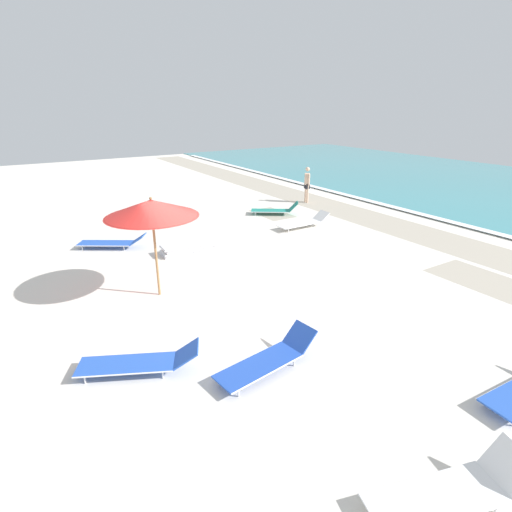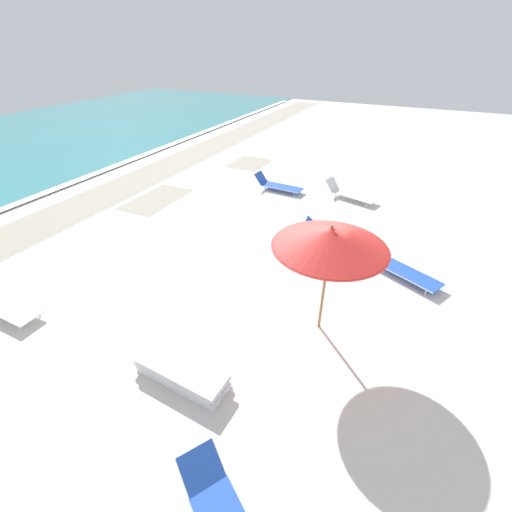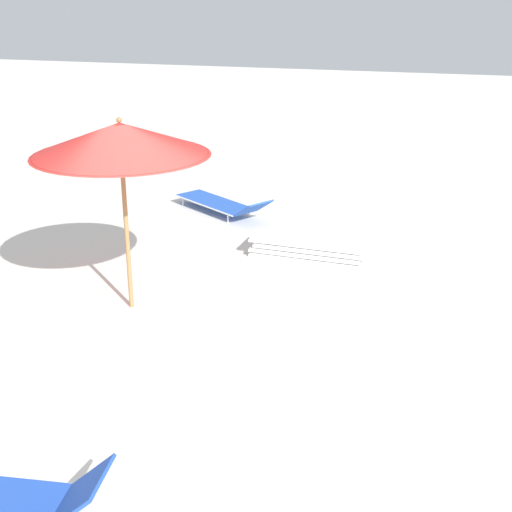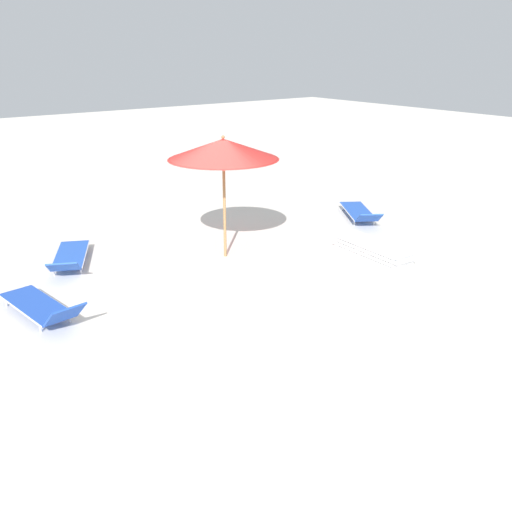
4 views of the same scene
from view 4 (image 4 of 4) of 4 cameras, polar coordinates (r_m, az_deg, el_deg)
ground_plane at (r=11.06m, az=-5.39°, el=-3.05°), size 60.00×60.00×0.16m
beach_umbrella at (r=11.77m, az=-3.29°, el=10.60°), size 2.28×2.28×2.59m
lounger_stack at (r=12.51m, az=11.59°, el=0.64°), size 0.71×1.94×0.32m
sun_lounger_beside_umbrella at (r=12.30m, az=-18.16°, el=-0.12°), size 1.51×2.26×0.49m
sun_lounger_near_water_left at (r=10.14m, az=-20.60°, el=-4.78°), size 0.89×2.19×0.55m
sun_lounger_mid_beach_pair_b at (r=15.12m, az=10.35°, el=4.31°), size 1.75×2.26×0.49m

